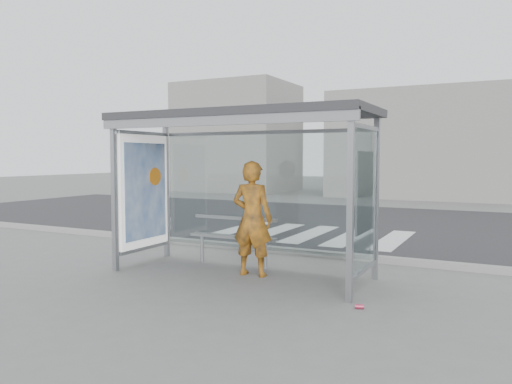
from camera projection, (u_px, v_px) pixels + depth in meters
ground at (241, 275)px, 8.06m from camera, size 80.00×80.00×0.00m
road at (358, 223)px, 14.29m from camera, size 30.00×10.00×0.01m
curb at (288, 251)px, 9.79m from camera, size 30.00×0.18×0.12m
crosswalk at (310, 234)px, 12.29m from camera, size 4.55×3.00×0.00m
bus_shelter at (222, 152)px, 8.15m from camera, size 4.25×1.65×2.62m
building_left at (238, 138)px, 28.38m from camera, size 6.00×5.00×6.00m
building_center at (420, 145)px, 23.91m from camera, size 8.00×5.00×5.00m
person at (252, 219)px, 7.95m from camera, size 0.69×0.47×1.84m
bench at (233, 236)px, 8.76m from camera, size 1.65×0.21×0.85m
soda_can at (359, 307)px, 6.24m from camera, size 0.12×0.09×0.06m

